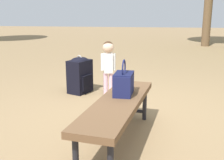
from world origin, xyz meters
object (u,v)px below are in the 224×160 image
object	(u,v)px
park_bench	(118,106)
backpack_large	(80,74)
child_standing	(108,60)
handbag	(124,83)

from	to	relation	value
park_bench	backpack_large	world-z (taller)	backpack_large
park_bench	child_standing	xyz separation A→B (m)	(1.62, 0.35, 0.17)
child_standing	backpack_large	bearing A→B (deg)	81.23
handbag	backpack_large	bearing A→B (deg)	30.19
handbag	backpack_large	distance (m)	1.72
handbag	child_standing	xyz separation A→B (m)	(1.40, 0.38, -0.01)
child_standing	backpack_large	distance (m)	0.55
backpack_large	park_bench	bearing A→B (deg)	-154.06
handbag	backpack_large	xyz separation A→B (m)	(1.47, 0.86, -0.27)
park_bench	handbag	distance (m)	0.29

